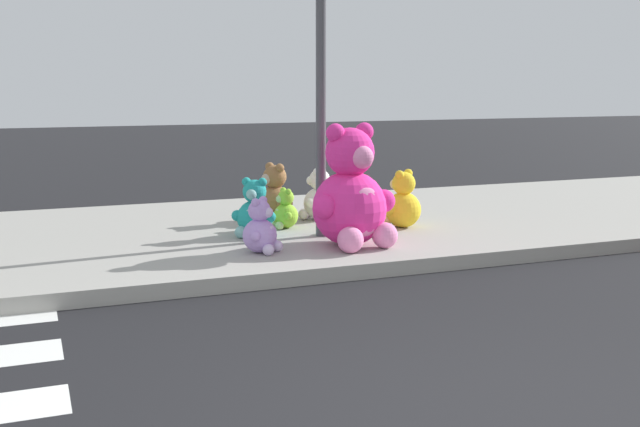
# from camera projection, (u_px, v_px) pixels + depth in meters

# --- Properties ---
(sidewalk) EXTENTS (28.00, 4.40, 0.15)m
(sidewalk) POSITION_uv_depth(u_px,v_px,m) (216.00, 235.00, 8.83)
(sidewalk) COLOR #9E9B93
(sidewalk) RESTS_ON ground_plane
(sign_pole) EXTENTS (0.56, 0.11, 3.20)m
(sign_pole) POSITION_uv_depth(u_px,v_px,m) (321.00, 81.00, 8.15)
(sign_pole) COLOR #4C4C51
(sign_pole) RESTS_ON sidewalk
(plush_pink_large) EXTENTS (0.97, 0.89, 1.27)m
(plush_pink_large) POSITION_uv_depth(u_px,v_px,m) (352.00, 197.00, 7.85)
(plush_pink_large) COLOR #F22D93
(plush_pink_large) RESTS_ON sidewalk
(plush_white) EXTENTS (0.47, 0.46, 0.65)m
(plush_white) POSITION_uv_depth(u_px,v_px,m) (318.00, 198.00, 9.42)
(plush_white) COLOR white
(plush_white) RESTS_ON sidewalk
(plush_teal) EXTENTS (0.45, 0.47, 0.65)m
(plush_teal) POSITION_uv_depth(u_px,v_px,m) (254.00, 213.00, 8.37)
(plush_teal) COLOR teal
(plush_teal) RESTS_ON sidewalk
(plush_lime) EXTENTS (0.33, 0.36, 0.47)m
(plush_lime) POSITION_uv_depth(u_px,v_px,m) (285.00, 212.00, 8.85)
(plush_lime) COLOR #8CD133
(plush_lime) RESTS_ON sidewalk
(plush_yellow) EXTENTS (0.47, 0.49, 0.68)m
(plush_yellow) POSITION_uv_depth(u_px,v_px,m) (402.00, 204.00, 8.90)
(plush_yellow) COLOR yellow
(plush_yellow) RESTS_ON sidewalk
(plush_lavender) EXTENTS (0.40, 0.40, 0.56)m
(plush_lavender) POSITION_uv_depth(u_px,v_px,m) (261.00, 231.00, 7.57)
(plush_lavender) COLOR #B28CD8
(plush_lavender) RESTS_ON sidewalk
(plush_brown) EXTENTS (0.51, 0.53, 0.72)m
(plush_brown) POSITION_uv_depth(u_px,v_px,m) (274.00, 198.00, 9.28)
(plush_brown) COLOR olive
(plush_brown) RESTS_ON sidewalk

